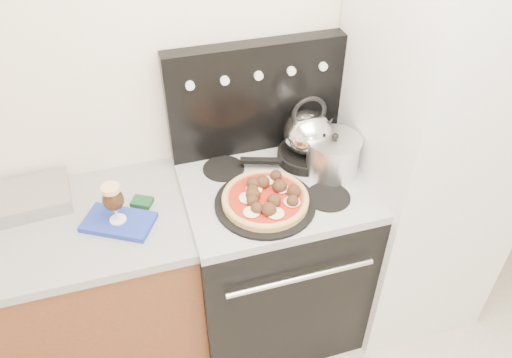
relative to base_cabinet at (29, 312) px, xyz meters
name	(u,v)px	position (x,y,z in m)	size (l,w,h in m)	color
room_shell	(360,310)	(1.02, -0.91, 0.82)	(3.52, 3.01, 2.52)	beige
base_cabinet	(29,312)	(0.00, 0.00, 0.00)	(1.45, 0.60, 0.86)	brown
stove_body	(272,259)	(1.10, -0.02, 0.01)	(0.76, 0.65, 0.88)	black
cooktop	(274,186)	(1.10, -0.02, 0.47)	(0.76, 0.65, 0.04)	#ADADB2
backguard	(255,98)	(1.10, 0.25, 0.74)	(0.76, 0.08, 0.50)	black
fridge	(427,152)	(1.80, -0.05, 0.52)	(0.64, 0.68, 1.90)	silver
foil_sheet	(29,198)	(0.13, 0.15, 0.50)	(0.31, 0.23, 0.06)	silver
oven_mitt	(119,222)	(0.46, -0.07, 0.48)	(0.26, 0.15, 0.02)	#2034A0
beer_glass	(114,203)	(0.46, -0.07, 0.58)	(0.08, 0.08, 0.17)	black
pizza_pan	(265,203)	(1.03, -0.14, 0.50)	(0.40, 0.40, 0.01)	black
pizza	(265,197)	(1.03, -0.14, 0.53)	(0.34, 0.34, 0.05)	tan
skillet	(306,155)	(1.29, 0.09, 0.51)	(0.25, 0.25, 0.04)	black
tea_kettle	(308,130)	(1.29, 0.09, 0.65)	(0.21, 0.21, 0.23)	silver
stock_pot	(333,156)	(1.36, -0.02, 0.57)	(0.22, 0.22, 0.16)	silver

